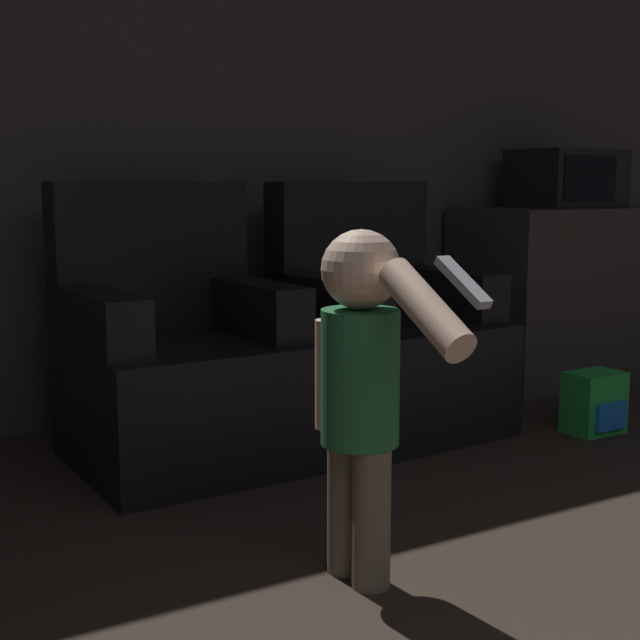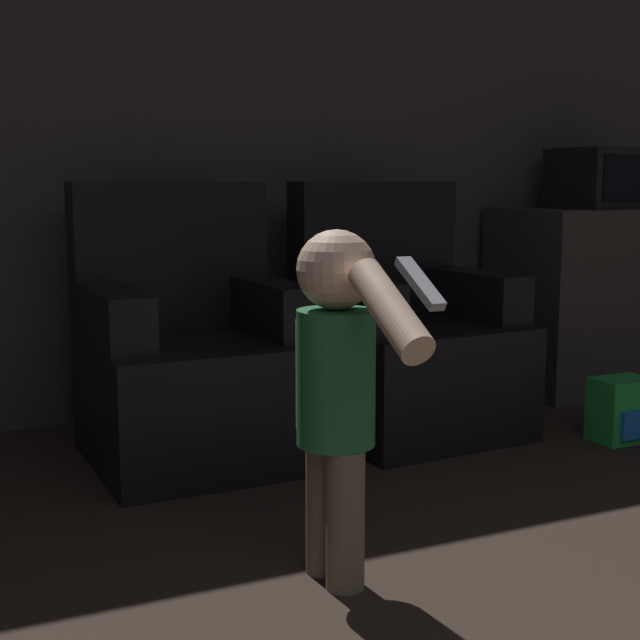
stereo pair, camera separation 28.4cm
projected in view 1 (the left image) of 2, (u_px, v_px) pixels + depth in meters
wall_back at (116, 118)px, 3.73m from camera, size 8.40×0.05×2.60m
armchair_left at (177, 366)px, 3.29m from camera, size 0.78×0.78×1.03m
armchair_right at (382, 343)px, 3.76m from camera, size 0.81×0.82×1.03m
person_toddler at (362, 378)px, 2.25m from camera, size 0.20×0.62×0.91m
toy_backpack at (595, 403)px, 3.69m from camera, size 0.23×0.19×0.26m
kitchen_counter at (582, 292)px, 4.76m from camera, size 1.39×0.61×0.90m
microwave at (566, 179)px, 4.59m from camera, size 0.51×0.40×0.30m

